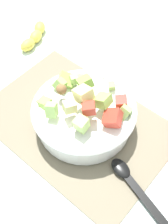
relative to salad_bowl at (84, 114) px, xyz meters
The scene contains 5 objects.
ground_plane 0.05m from the salad_bowl, 33.38° to the left, with size 2.40×2.40×0.00m, color silver.
placemat 0.05m from the salad_bowl, 33.38° to the left, with size 0.48×0.33×0.01m, color #756B56.
salad_bowl is the anchor object (origin of this frame).
serving_spoon 0.20m from the salad_bowl, 163.91° to the left, with size 0.20×0.08×0.01m.
banana_whole 0.38m from the salad_bowl, 23.58° to the right, with size 0.08×0.15×0.04m.
Camera 1 is at (-0.30, 0.32, 0.65)m, focal length 47.15 mm.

